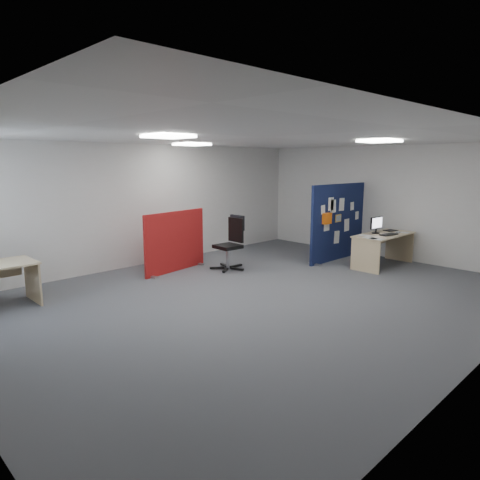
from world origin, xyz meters
TOP-DOWN VIEW (x-y plane):
  - floor at (0.00, 0.00)m, footprint 9.00×9.00m
  - ceiling at (0.00, 0.00)m, footprint 9.00×7.00m
  - wall_back at (0.00, 3.50)m, footprint 9.00×0.02m
  - wall_right at (4.50, 0.00)m, footprint 0.02×7.00m
  - ceiling_lights at (0.33, 0.67)m, footprint 4.10×4.10m
  - navy_divider at (3.46, 0.71)m, footprint 2.18×0.30m
  - main_desk at (3.58, -0.36)m, footprint 1.63×0.72m
  - monitor_main at (3.51, -0.24)m, footprint 0.43×0.18m
  - keyboard at (3.52, -0.54)m, footprint 0.47×0.25m
  - mouse at (3.90, -0.57)m, footprint 0.10×0.06m
  - paper_tray at (4.11, -0.28)m, footprint 0.32×0.28m
  - red_divider at (-0.00, 2.49)m, footprint 1.70×0.32m
  - office_chair at (0.99, 1.79)m, footprint 0.74×0.76m
  - desk_papers at (3.22, -0.46)m, footprint 1.45×0.68m

SIDE VIEW (x-z plane):
  - floor at x=0.00m, z-range 0.00..0.00m
  - main_desk at x=3.58m, z-range 0.19..0.92m
  - red_divider at x=0.00m, z-range -0.01..1.27m
  - office_chair at x=0.99m, z-range 0.08..1.22m
  - desk_papers at x=3.22m, z-range 0.73..0.73m
  - paper_tray at x=4.11m, z-range 0.73..0.74m
  - keyboard at x=3.52m, z-range 0.73..0.75m
  - mouse at x=3.90m, z-range 0.73..0.76m
  - navy_divider at x=3.46m, z-range 0.00..1.80m
  - monitor_main at x=3.51m, z-range 0.75..1.13m
  - wall_back at x=0.00m, z-range 0.00..2.70m
  - wall_right at x=4.50m, z-range 0.00..2.70m
  - ceiling_lights at x=0.33m, z-range 2.65..2.69m
  - ceiling at x=0.00m, z-range 2.69..2.71m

